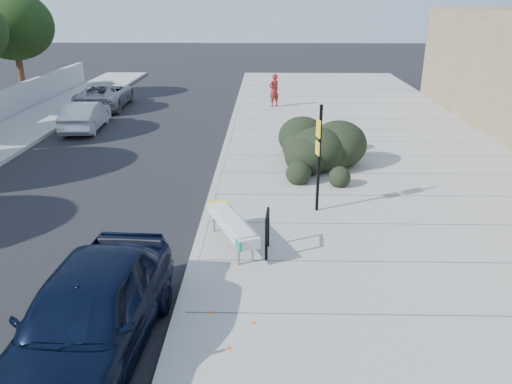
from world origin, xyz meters
TOP-DOWN VIEW (x-y plane):
  - ground at (0.00, 0.00)m, footprint 120.00×120.00m
  - sidewalk_near at (5.60, 5.00)m, footprint 11.20×50.00m
  - curb_near at (0.00, 5.00)m, footprint 0.22×50.00m
  - tree_far_f at (-12.50, 19.00)m, footprint 4.40×4.40m
  - bench at (0.81, 0.71)m, footprint 1.37×2.40m
  - bike_rack at (1.64, 0.38)m, footprint 0.11×0.69m
  - sign_post at (2.99, 2.86)m, footprint 0.14×0.33m
  - hedge at (3.66, 7.00)m, footprint 3.00×4.90m
  - sedan_navy at (-1.26, -3.05)m, footprint 2.21×4.92m
  - wagon_silver at (-6.60, 12.32)m, footprint 1.60×3.99m
  - suv_silver at (-7.23, 17.31)m, footprint 2.58×5.17m
  - pedestrian at (2.00, 16.99)m, footprint 0.75×0.73m

SIDE VIEW (x-z plane):
  - ground at x=0.00m, z-range 0.00..0.00m
  - sidewalk_near at x=5.60m, z-range 0.00..0.15m
  - curb_near at x=0.00m, z-range 0.00..0.17m
  - wagon_silver at x=-6.60m, z-range 0.00..1.29m
  - suv_silver at x=-7.23m, z-range 0.00..1.41m
  - bench at x=0.81m, z-range 0.36..1.08m
  - bike_rack at x=1.64m, z-range 0.25..1.26m
  - sedan_navy at x=-1.26m, z-range 0.00..1.64m
  - hedge at x=3.66m, z-range 0.15..1.87m
  - pedestrian at x=2.00m, z-range 0.15..1.89m
  - sign_post at x=2.99m, z-range 0.33..3.26m
  - tree_far_f at x=-12.50m, z-range 1.15..7.22m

